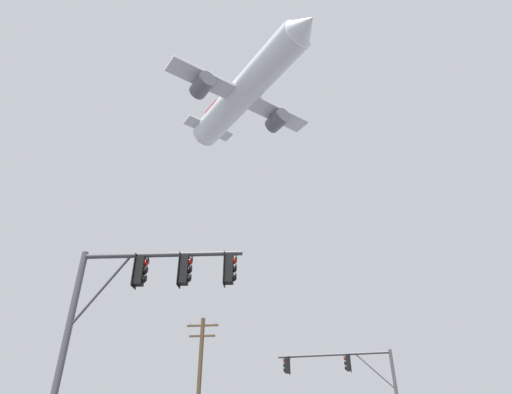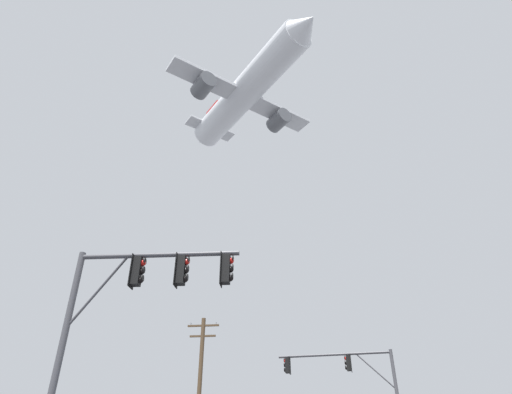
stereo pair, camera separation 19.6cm
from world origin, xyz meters
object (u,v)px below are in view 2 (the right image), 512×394
object	(u,v)px
signal_pole_far	(352,378)
airplane	(246,92)
signal_pole_near	(134,300)
utility_pole	(200,383)

from	to	relation	value
signal_pole_far	airplane	bearing A→B (deg)	119.32
signal_pole_near	signal_pole_far	bearing A→B (deg)	64.22
utility_pole	airplane	distance (m)	43.27
airplane	signal_pole_near	bearing A→B (deg)	-86.88
signal_pole_far	signal_pole_near	bearing A→B (deg)	-115.78
utility_pole	airplane	world-z (taller)	airplane
signal_pole_near	signal_pole_far	distance (m)	17.41
utility_pole	airplane	xyz separation A→B (m)	(0.31, 15.37, 40.45)
signal_pole_near	utility_pole	distance (m)	17.05
signal_pole_far	airplane	xyz separation A→B (m)	(-9.33, 16.61, 40.42)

